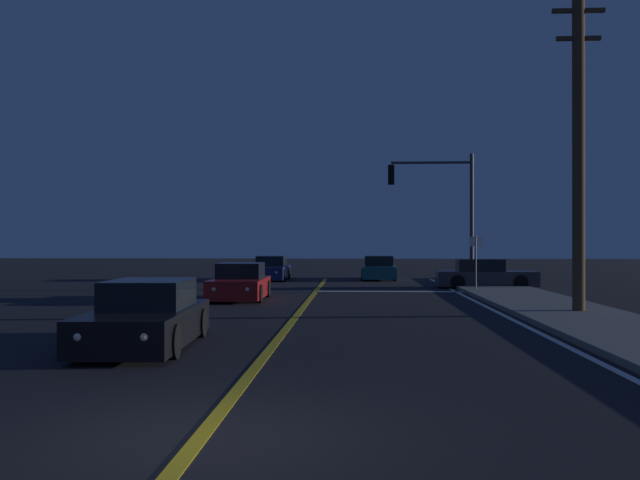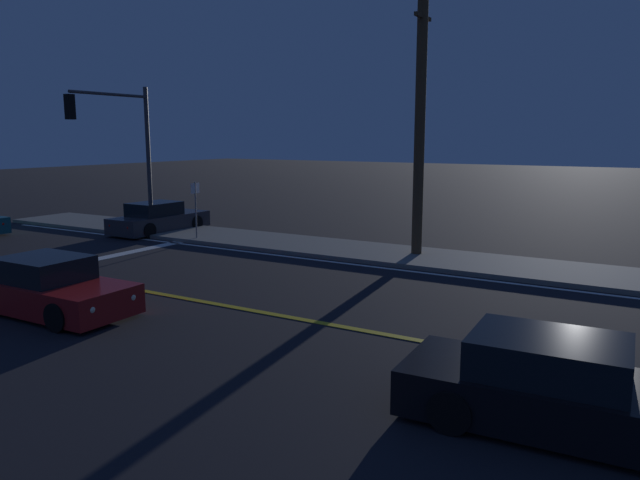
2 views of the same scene
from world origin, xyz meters
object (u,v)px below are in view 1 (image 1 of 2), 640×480
at_px(utility_pole_right, 579,148).
at_px(traffic_signal_near_right, 442,199).
at_px(car_parked_curb_black, 147,318).
at_px(car_following_oncoming_navy, 271,270).
at_px(car_mid_block_red, 240,284).
at_px(street_sign_corner, 476,254).
at_px(car_lead_oncoming_teal, 379,269).
at_px(car_far_approaching_charcoal, 485,275).

bearing_deg(utility_pole_right, traffic_signal_near_right, 101.86).
height_order(car_parked_curb_black, car_following_oncoming_navy, same).
height_order(car_mid_block_red, street_sign_corner, street_sign_corner).
bearing_deg(car_lead_oncoming_teal, car_following_oncoming_navy, -170.69).
bearing_deg(car_far_approaching_charcoal, car_lead_oncoming_teal, -144.71).
distance_m(car_mid_block_red, street_sign_corner, 10.05).
bearing_deg(car_lead_oncoming_teal, utility_pole_right, -72.74).
xyz_separation_m(utility_pole_right, street_sign_corner, (-1.40, 8.78, -3.21)).
bearing_deg(utility_pole_right, street_sign_corner, 99.06).
bearing_deg(car_mid_block_red, car_following_oncoming_navy, -89.07).
xyz_separation_m(car_parked_curb_black, car_lead_oncoming_teal, (5.56, 25.08, -0.00)).
bearing_deg(car_following_oncoming_navy, car_lead_oncoming_teal, -172.91).
bearing_deg(traffic_signal_near_right, car_parked_curb_black, 65.48).
xyz_separation_m(car_far_approaching_charcoal, traffic_signal_near_right, (-1.95, -0.21, 3.51)).
relative_size(car_far_approaching_charcoal, traffic_signal_near_right, 0.74).
bearing_deg(utility_pole_right, car_following_oncoming_navy, 121.74).
relative_size(traffic_signal_near_right, utility_pole_right, 0.66).
distance_m(car_mid_block_red, car_lead_oncoming_teal, 14.78).
xyz_separation_m(car_far_approaching_charcoal, car_mid_block_red, (-10.17, -6.80, -0.00)).
distance_m(car_mid_block_red, utility_pole_right, 12.50).
distance_m(car_parked_curb_black, traffic_signal_near_right, 20.08).
xyz_separation_m(car_far_approaching_charcoal, car_lead_oncoming_teal, (-4.59, 6.88, -0.00)).
bearing_deg(car_lead_oncoming_teal, car_parked_curb_black, -100.45).
height_order(traffic_signal_near_right, utility_pole_right, utility_pole_right).
bearing_deg(street_sign_corner, car_following_oncoming_navy, 136.67).
xyz_separation_m(car_mid_block_red, traffic_signal_near_right, (8.22, 6.60, 3.51)).
xyz_separation_m(car_mid_block_red, street_sign_corner, (9.25, 3.80, 1.02)).
height_order(car_parked_curb_black, utility_pole_right, utility_pole_right).
height_order(car_lead_oncoming_teal, utility_pole_right, utility_pole_right).
relative_size(car_parked_curb_black, car_mid_block_red, 1.13).
bearing_deg(car_mid_block_red, utility_pole_right, 153.99).
bearing_deg(car_mid_block_red, car_lead_oncoming_teal, -113.11).
xyz_separation_m(car_parked_curb_black, car_mid_block_red, (-0.01, 11.39, -0.00)).
bearing_deg(car_lead_oncoming_teal, car_mid_block_red, -110.11).
height_order(utility_pole_right, street_sign_corner, utility_pole_right).
bearing_deg(utility_pole_right, car_far_approaching_charcoal, 92.36).
height_order(car_far_approaching_charcoal, traffic_signal_near_right, traffic_signal_near_right).
relative_size(car_lead_oncoming_teal, utility_pole_right, 0.46).
bearing_deg(traffic_signal_near_right, car_mid_block_red, 38.74).
bearing_deg(car_following_oncoming_navy, car_mid_block_red, 91.70).
height_order(traffic_signal_near_right, street_sign_corner, traffic_signal_near_right).
bearing_deg(traffic_signal_near_right, car_far_approaching_charcoal, -173.90).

